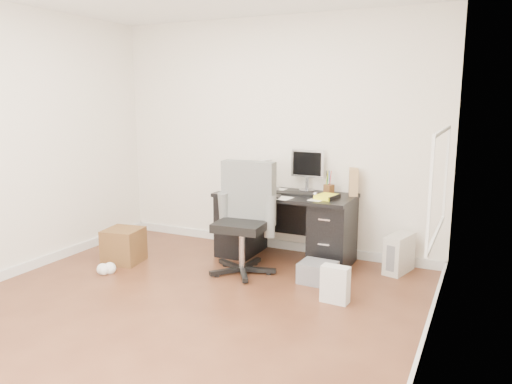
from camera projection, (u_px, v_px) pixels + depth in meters
ground at (181, 309)px, 4.30m from camera, size 4.00×4.00×0.00m
room_shell at (180, 115)px, 4.01m from camera, size 4.02×4.02×2.71m
desk at (285, 224)px, 5.57m from camera, size 1.50×0.70×0.75m
loose_papers at (267, 193)px, 5.54m from camera, size 1.10×0.60×0.00m
lcd_monitor at (307, 170)px, 5.60m from camera, size 0.38×0.23×0.48m
keyboard at (294, 194)px, 5.43m from camera, size 0.45×0.21×0.02m
computer_mouse at (315, 194)px, 5.30m from camera, size 0.07×0.07×0.06m
travel_mug at (243, 183)px, 5.73m from camera, size 0.08×0.08×0.16m
white_binder at (262, 175)px, 5.71m from camera, size 0.19×0.31×0.34m
magazine_file at (353, 182)px, 5.41m from camera, size 0.19×0.27×0.29m
pen_cup at (329, 183)px, 5.43m from camera, size 0.14×0.14×0.26m
yellow_book at (327, 197)px, 5.22m from camera, size 0.23×0.27×0.04m
paper_remote at (279, 197)px, 5.27m from camera, size 0.29×0.24×0.02m
office_chair at (242, 219)px, 5.08m from camera, size 0.69×0.69×1.15m
pc_tower at (399, 254)px, 5.17m from camera, size 0.28×0.43×0.40m
shopping_bag at (335, 284)px, 4.41m from camera, size 0.26×0.19×0.33m
wicker_basket at (124, 246)px, 5.49m from camera, size 0.43×0.43×0.38m
desk_printer at (318, 273)px, 4.90m from camera, size 0.36×0.30×0.20m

